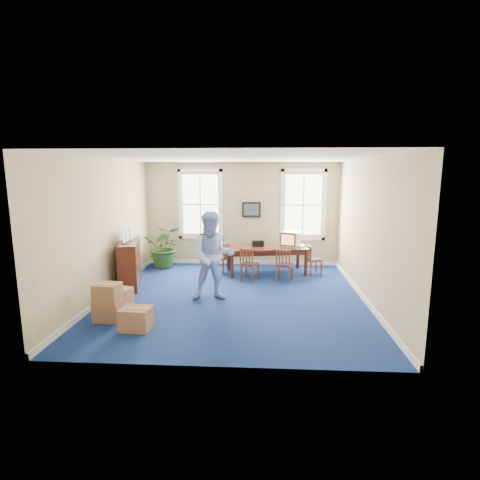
# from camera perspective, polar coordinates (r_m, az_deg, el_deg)

# --- Properties ---
(floor) EXTENTS (6.50, 6.50, 0.00)m
(floor) POSITION_cam_1_polar(r_m,az_deg,el_deg) (8.91, -0.88, -8.61)
(floor) COLOR navy
(floor) RESTS_ON ground
(ceiling) EXTENTS (6.50, 6.50, 0.00)m
(ceiling) POSITION_cam_1_polar(r_m,az_deg,el_deg) (8.45, -0.94, 12.41)
(ceiling) COLOR white
(ceiling) RESTS_ON ground
(wall_back) EXTENTS (6.50, 0.00, 6.50)m
(wall_back) POSITION_cam_1_polar(r_m,az_deg,el_deg) (11.75, 0.28, 3.96)
(wall_back) COLOR tan
(wall_back) RESTS_ON ground
(wall_front) EXTENTS (6.50, 0.00, 6.50)m
(wall_front) POSITION_cam_1_polar(r_m,az_deg,el_deg) (5.36, -3.53, -3.55)
(wall_front) COLOR tan
(wall_front) RESTS_ON ground
(wall_left) EXTENTS (0.00, 6.50, 6.50)m
(wall_left) POSITION_cam_1_polar(r_m,az_deg,el_deg) (9.25, -19.78, 1.68)
(wall_left) COLOR tan
(wall_left) RESTS_ON ground
(wall_right) EXTENTS (0.00, 6.50, 6.50)m
(wall_right) POSITION_cam_1_polar(r_m,az_deg,el_deg) (8.83, 18.89, 1.35)
(wall_right) COLOR tan
(wall_right) RESTS_ON ground
(baseboard_back) EXTENTS (6.00, 0.04, 0.12)m
(baseboard_back) POSITION_cam_1_polar(r_m,az_deg,el_deg) (11.99, 0.27, -3.39)
(baseboard_back) COLOR white
(baseboard_back) RESTS_ON ground
(baseboard_left) EXTENTS (0.04, 6.50, 0.12)m
(baseboard_left) POSITION_cam_1_polar(r_m,az_deg,el_deg) (9.58, -19.06, -7.47)
(baseboard_left) COLOR white
(baseboard_left) RESTS_ON ground
(baseboard_right) EXTENTS (0.04, 6.50, 0.12)m
(baseboard_right) POSITION_cam_1_polar(r_m,az_deg,el_deg) (9.17, 18.16, -8.19)
(baseboard_right) COLOR white
(baseboard_right) RESTS_ON ground
(window_left) EXTENTS (1.40, 0.12, 2.20)m
(window_left) POSITION_cam_1_polar(r_m,az_deg,el_deg) (11.84, -6.04, 5.41)
(window_left) COLOR white
(window_left) RESTS_ON ground
(window_right) EXTENTS (1.40, 0.12, 2.20)m
(window_right) POSITION_cam_1_polar(r_m,az_deg,el_deg) (11.75, 9.61, 5.29)
(window_right) COLOR white
(window_right) RESTS_ON ground
(wall_picture) EXTENTS (0.58, 0.06, 0.48)m
(wall_picture) POSITION_cam_1_polar(r_m,az_deg,el_deg) (11.67, 1.75, 4.66)
(wall_picture) COLOR black
(wall_picture) RESTS_ON ground
(conference_table) EXTENTS (2.44, 1.43, 0.78)m
(conference_table) POSITION_cam_1_polar(r_m,az_deg,el_deg) (10.89, 4.07, -3.02)
(conference_table) COLOR #471C13
(conference_table) RESTS_ON ground
(crt_tv) EXTENTS (0.65, 0.67, 0.44)m
(crt_tv) POSITION_cam_1_polar(r_m,az_deg,el_deg) (10.84, 7.70, 0.16)
(crt_tv) COLOR #B7B7BC
(crt_tv) RESTS_ON conference_table
(game_console) EXTENTS (0.20, 0.23, 0.05)m
(game_console) POSITION_cam_1_polar(r_m,az_deg,el_deg) (10.86, 9.34, -0.91)
(game_console) COLOR white
(game_console) RESTS_ON conference_table
(equipment_bag) EXTENTS (0.37, 0.26, 0.17)m
(equipment_bag) POSITION_cam_1_polar(r_m,az_deg,el_deg) (10.84, 2.72, -0.49)
(equipment_bag) COLOR black
(equipment_bag) RESTS_ON conference_table
(chair_near_left) EXTENTS (0.53, 0.53, 0.90)m
(chair_near_left) POSITION_cam_1_polar(r_m,az_deg,el_deg) (10.11, 1.45, -3.67)
(chair_near_left) COLOR brown
(chair_near_left) RESTS_ON ground
(chair_near_right) EXTENTS (0.50, 0.50, 0.89)m
(chair_near_right) POSITION_cam_1_polar(r_m,az_deg,el_deg) (10.13, 6.79, -3.75)
(chair_near_right) COLOR brown
(chair_near_right) RESTS_ON ground
(chair_end_left) EXTENTS (0.49, 0.49, 0.88)m
(chair_end_left) POSITION_cam_1_polar(r_m,az_deg,el_deg) (10.94, -3.06, -2.68)
(chair_end_left) COLOR brown
(chair_end_left) RESTS_ON ground
(chair_end_right) EXTENTS (0.47, 0.47, 0.84)m
(chair_end_right) POSITION_cam_1_polar(r_m,az_deg,el_deg) (10.98, 11.18, -2.93)
(chair_end_right) COLOR brown
(chair_end_right) RESTS_ON ground
(man) EXTENTS (1.11, 0.93, 2.03)m
(man) POSITION_cam_1_polar(r_m,az_deg,el_deg) (8.48, -4.14, -2.49)
(man) COLOR #95B1F4
(man) RESTS_ON ground
(credenza) EXTENTS (0.82, 1.63, 1.23)m
(credenza) POSITION_cam_1_polar(r_m,az_deg,el_deg) (10.02, -16.47, -3.26)
(credenza) COLOR #471C13
(credenza) RESTS_ON ground
(brochure_rack) EXTENTS (0.27, 0.77, 0.33)m
(brochure_rack) POSITION_cam_1_polar(r_m,az_deg,el_deg) (9.87, -16.57, 1.15)
(brochure_rack) COLOR #99999E
(brochure_rack) RESTS_ON credenza
(potted_plant) EXTENTS (1.25, 1.11, 1.30)m
(potted_plant) POSITION_cam_1_polar(r_m,az_deg,el_deg) (11.68, -11.38, -1.00)
(potted_plant) COLOR #214617
(potted_plant) RESTS_ON ground
(cardboard_boxes) EXTENTS (1.46, 1.46, 0.79)m
(cardboard_boxes) POSITION_cam_1_polar(r_m,az_deg,el_deg) (7.88, -17.86, -8.64)
(cardboard_boxes) COLOR #966748
(cardboard_boxes) RESTS_ON ground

